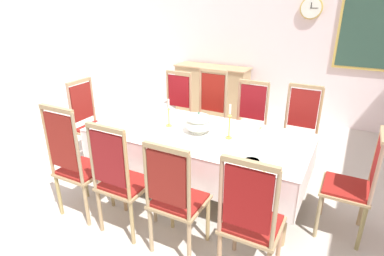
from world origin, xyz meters
TOP-DOWN VIEW (x-y plane):
  - ground at (0.00, 0.00)m, footprint 6.46×5.93m
  - back_wall at (0.00, 3.00)m, footprint 6.46×0.08m
  - dining_table at (0.00, 0.03)m, footprint 2.37×1.09m
  - tablecloth at (0.00, 0.03)m, footprint 2.39×1.11m
  - chair_south_a at (-0.86, -0.92)m, footprint 0.44×0.42m
  - chair_north_a at (-0.86, 0.98)m, footprint 0.44×0.42m
  - chair_south_b at (-0.31, -0.92)m, footprint 0.44×0.42m
  - chair_north_b at (-0.31, 0.99)m, footprint 0.44×0.42m
  - chair_south_c at (0.28, -0.91)m, footprint 0.44×0.42m
  - chair_north_c at (0.28, 0.98)m, footprint 0.44×0.42m
  - chair_south_d at (0.92, -0.92)m, footprint 0.44×0.42m
  - chair_north_d at (0.92, 0.99)m, footprint 0.44×0.42m
  - chair_head_west at (-1.59, 0.03)m, footprint 0.42×0.44m
  - chair_head_east at (1.59, 0.03)m, footprint 0.42×0.44m
  - soup_tureen at (0.01, 0.03)m, footprint 0.30×0.30m
  - candlestick_west at (-0.37, 0.03)m, footprint 0.07×0.07m
  - candlestick_east at (0.37, 0.03)m, footprint 0.07×0.07m
  - bowl_near_left at (0.48, 0.41)m, footprint 0.14×0.14m
  - bowl_near_right at (0.75, -0.39)m, footprint 0.16×0.16m
  - spoon_primary at (0.58, 0.44)m, footprint 0.03×0.18m
  - spoon_secondary at (0.85, -0.36)m, footprint 0.06×0.17m
  - sideboard at (-1.03, 2.69)m, footprint 1.44×0.48m
  - mounted_clock at (0.59, 2.93)m, footprint 0.35×0.06m
  - framed_painting at (1.56, 2.94)m, footprint 1.06×0.05m

SIDE VIEW (x-z plane):
  - ground at x=0.00m, z-range -0.04..0.00m
  - sideboard at x=-1.03m, z-range 0.00..0.91m
  - chair_head_east at x=1.59m, z-range 0.02..1.09m
  - chair_south_c at x=0.28m, z-range 0.02..1.10m
  - chair_north_c at x=0.28m, z-range 0.01..1.12m
  - chair_north_a at x=-0.86m, z-range 0.01..1.13m
  - chair_south_d at x=0.92m, z-range 0.01..1.13m
  - chair_head_west at x=-1.59m, z-range 0.01..1.14m
  - chair_south_b at x=-0.31m, z-range 0.01..1.15m
  - chair_north_d at x=0.92m, z-range 0.01..1.15m
  - chair_north_b at x=-0.31m, z-range 0.00..1.20m
  - chair_south_a at x=-0.86m, z-range 0.00..1.21m
  - tablecloth at x=0.00m, z-range 0.43..0.83m
  - dining_table at x=0.00m, z-range 0.30..1.03m
  - spoon_primary at x=0.58m, z-range 0.74..0.75m
  - spoon_secondary at x=0.85m, z-range 0.74..0.75m
  - bowl_near_left at x=0.48m, z-range 0.74..0.77m
  - bowl_near_right at x=0.75m, z-range 0.74..0.78m
  - soup_tureen at x=0.01m, z-range 0.73..0.97m
  - candlestick_west at x=-0.37m, z-range 0.70..1.03m
  - candlestick_east at x=0.37m, z-range 0.70..1.08m
  - framed_painting at x=1.56m, z-range 1.04..2.43m
  - back_wall at x=0.00m, z-range 0.00..3.50m
  - mounted_clock at x=0.59m, z-range 1.78..2.13m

